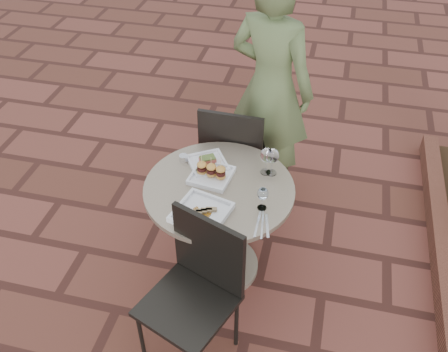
% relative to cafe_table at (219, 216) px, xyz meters
% --- Properties ---
extents(ground, '(60.00, 60.00, 0.00)m').
position_rel_cafe_table_xyz_m(ground, '(-0.13, -0.08, -0.48)').
color(ground, brown).
rests_on(ground, ground).
extents(cafe_table, '(0.90, 0.90, 0.73)m').
position_rel_cafe_table_xyz_m(cafe_table, '(0.00, 0.00, 0.00)').
color(cafe_table, gray).
rests_on(cafe_table, ground).
extents(chair_far, '(0.45, 0.45, 0.93)m').
position_rel_cafe_table_xyz_m(chair_far, '(-0.04, 0.58, 0.07)').
color(chair_far, black).
rests_on(chair_far, ground).
extents(chair_near, '(0.57, 0.57, 0.93)m').
position_rel_cafe_table_xyz_m(chair_near, '(0.02, -0.57, 0.07)').
color(chair_near, black).
rests_on(chair_near, ground).
extents(diner, '(0.75, 0.61, 1.76)m').
position_rel_cafe_table_xyz_m(diner, '(0.14, 0.94, 0.40)').
color(diner, '#4D5E34').
rests_on(diner, ground).
extents(plate_salmon, '(0.30, 0.30, 0.06)m').
position_rel_cafe_table_xyz_m(plate_salmon, '(-0.12, 0.18, 0.26)').
color(plate_salmon, white).
rests_on(plate_salmon, cafe_table).
extents(plate_sliders, '(0.26, 0.26, 0.15)m').
position_rel_cafe_table_xyz_m(plate_sliders, '(-0.07, 0.07, 0.28)').
color(plate_sliders, white).
rests_on(plate_sliders, cafe_table).
extents(plate_tuna, '(0.34, 0.34, 0.03)m').
position_rel_cafe_table_xyz_m(plate_tuna, '(-0.04, -0.25, 0.26)').
color(plate_tuna, white).
rests_on(plate_tuna, cafe_table).
extents(wine_glass_right, '(0.06, 0.06, 0.15)m').
position_rel_cafe_table_xyz_m(wine_glass_right, '(0.28, -0.12, 0.35)').
color(wine_glass_right, white).
rests_on(wine_glass_right, cafe_table).
extents(wine_glass_mid, '(0.08, 0.08, 0.18)m').
position_rel_cafe_table_xyz_m(wine_glass_mid, '(0.24, 0.20, 0.37)').
color(wine_glass_mid, white).
rests_on(wine_glass_mid, cafe_table).
extents(wine_glass_far, '(0.08, 0.08, 0.18)m').
position_rel_cafe_table_xyz_m(wine_glass_far, '(0.28, 0.20, 0.37)').
color(wine_glass_far, white).
rests_on(wine_glass_far, cafe_table).
extents(steel_ramekin, '(0.07, 0.07, 0.04)m').
position_rel_cafe_table_xyz_m(steel_ramekin, '(-0.28, 0.19, 0.27)').
color(steel_ramekin, silver).
rests_on(steel_ramekin, cafe_table).
extents(cutlery_set, '(0.13, 0.22, 0.00)m').
position_rel_cafe_table_xyz_m(cutlery_set, '(0.31, -0.25, 0.25)').
color(cutlery_set, silver).
rests_on(cutlery_set, cafe_table).
extents(planter_curb, '(0.12, 3.00, 0.15)m').
position_rel_cafe_table_xyz_m(planter_curb, '(1.47, 0.22, -0.41)').
color(planter_curb, brown).
rests_on(planter_curb, ground).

